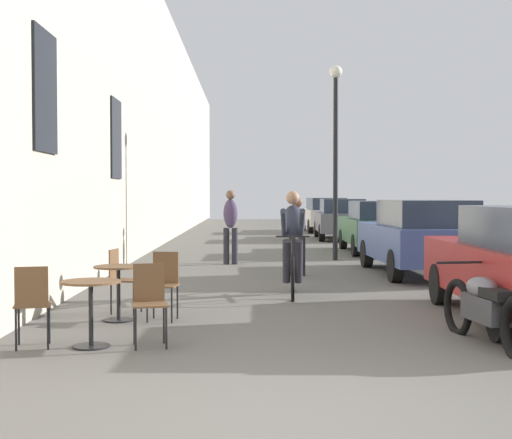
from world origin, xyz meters
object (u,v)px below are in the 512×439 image
pedestrian_near (297,231)px  parked_motorcycle (486,309)px  cafe_table_near (91,299)px  cyclist_on_bicycle (293,246)px  cafe_chair_mid_toward_street (164,281)px  parked_car_fourth (341,218)px  cafe_chair_near_toward_street (150,298)px  parked_car_second (420,236)px  parked_car_fifth (325,214)px  street_lamp (336,137)px  pedestrian_mid (231,223)px  cafe_chair_near_toward_wall (32,301)px  cafe_table_mid (118,281)px  parked_car_third (377,226)px  cafe_chair_mid_toward_wall (121,276)px

pedestrian_near → parked_motorcycle: bearing=-76.9°
cafe_table_near → cyclist_on_bicycle: size_ratio=0.41×
cafe_chair_mid_toward_street → parked_car_fourth: size_ratio=0.21×
cafe_chair_near_toward_street → parked_car_second: bearing=56.3°
parked_car_second → parked_car_fifth: parked_car_second is taller
pedestrian_near → street_lamp: (1.21, 3.46, 2.20)m
parked_car_fifth → pedestrian_mid: bearing=-104.3°
cafe_table_near → cafe_chair_near_toward_wall: bearing=-173.0°
cafe_table_mid → parked_motorcycle: 4.58m
cafe_table_mid → pedestrian_near: (2.69, 5.27, 0.38)m
cyclist_on_bicycle → parked_car_fifth: size_ratio=0.40×
parked_car_fourth → cafe_chair_near_toward_street: bearing=-103.5°
cafe_table_near → cafe_chair_near_toward_wall: cafe_chair_near_toward_wall is taller
parked_car_second → cafe_chair_near_toward_wall: bearing=-129.6°
cafe_table_mid → pedestrian_near: pedestrian_near is taller
cafe_chair_mid_toward_street → pedestrian_near: pedestrian_near is taller
parked_car_third → pedestrian_near: bearing=-115.0°
cafe_chair_near_toward_street → parked_car_second: (4.63, 6.94, 0.28)m
cafe_table_mid → pedestrian_near: bearing=62.9°
cyclist_on_bicycle → pedestrian_mid: bearing=102.2°
cafe_chair_near_toward_street → pedestrian_near: bearing=73.1°
pedestrian_near → parked_car_third: 6.34m
cafe_chair_near_toward_wall → cafe_chair_mid_toward_wall: same height
parked_car_fourth → pedestrian_mid: bearing=-111.9°
cyclist_on_bicycle → pedestrian_near: 2.92m
pedestrian_near → pedestrian_mid: (-1.42, 2.40, 0.09)m
pedestrian_mid → parked_car_fourth: 10.41m
cyclist_on_bicycle → parked_motorcycle: cyclist_on_bicycle is taller
parked_motorcycle → pedestrian_near: bearing=103.1°
pedestrian_mid → street_lamp: bearing=22.1°
cafe_table_near → parked_car_second: (5.25, 7.02, 0.28)m
pedestrian_near → parked_car_fourth: pedestrian_near is taller
cafe_chair_mid_toward_wall → parked_car_fourth: (5.23, 16.71, 0.26)m
cafe_chair_near_toward_wall → parked_car_fourth: size_ratio=0.21×
cafe_table_near → parked_car_second: bearing=53.2°
cyclist_on_bicycle → street_lamp: street_lamp is taller
pedestrian_near → cafe_chair_mid_toward_street: bearing=-112.1°
cafe_table_near → cafe_chair_near_toward_wall: 0.61m
cafe_chair_near_toward_street → cyclist_on_bicycle: cyclist_on_bicycle is taller
cafe_table_mid → parked_motorcycle: (4.29, -1.60, -0.12)m
cafe_chair_mid_toward_street → pedestrian_mid: 7.64m
cafe_chair_mid_toward_wall → cafe_chair_near_toward_wall: bearing=-103.0°
cafe_chair_near_toward_street → parked_motorcycle: cafe_chair_near_toward_street is taller
cafe_chair_near_toward_street → cafe_chair_mid_toward_wall: (-0.69, 2.17, 0.00)m
parked_car_fourth → parked_car_fifth: 5.44m
cafe_chair_near_toward_wall → cyclist_on_bicycle: 5.09m
cafe_chair_mid_toward_wall → pedestrian_near: bearing=59.3°
pedestrian_mid → street_lamp: (2.62, 1.07, 2.11)m
cafe_table_near → parked_car_fourth: bearing=74.8°
cyclist_on_bicycle → street_lamp: 6.93m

